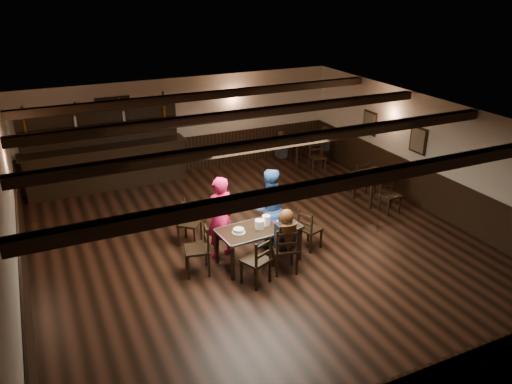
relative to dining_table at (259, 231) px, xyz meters
name	(u,v)px	position (x,y,z in m)	size (l,w,h in m)	color
ground	(260,247)	(0.27, 0.51, -0.67)	(10.00, 10.00, 0.00)	black
room_shell	(259,168)	(0.28, 0.55, 1.07)	(9.02, 10.02, 2.71)	#BFB39E
dining_table	(259,231)	(0.00, 0.00, 0.00)	(1.67, 0.92, 0.75)	black
chair_near_left	(259,258)	(-0.34, -0.74, -0.11)	(0.58, 0.57, 0.96)	black
chair_near_right	(286,247)	(0.28, -0.60, -0.10)	(0.54, 0.53, 0.98)	black
chair_end_left	(201,245)	(-1.14, 0.10, -0.08)	(0.54, 0.56, 1.01)	black
chair_end_right	(308,227)	(1.13, 0.03, -0.16)	(0.50, 0.51, 0.88)	black
chair_far_pushed	(186,219)	(-1.06, 1.34, -0.12)	(0.61, 0.61, 0.95)	black
woman_pink	(220,217)	(-0.59, 0.55, 0.18)	(0.62, 0.41, 1.71)	#DA234D
man_blue	(269,208)	(0.48, 0.50, 0.18)	(0.83, 0.65, 1.71)	navy
seated_person	(286,232)	(0.30, -0.54, 0.18)	(0.36, 0.54, 0.88)	black
cake	(239,231)	(-0.43, -0.02, 0.11)	(0.26, 0.26, 0.08)	white
plate_stack_a	(260,224)	(0.01, -0.03, 0.16)	(0.18, 0.18, 0.17)	white
plate_stack_b	(266,220)	(0.20, 0.06, 0.17)	(0.16, 0.16, 0.19)	white
tea_light	(260,225)	(0.06, 0.06, 0.10)	(0.05, 0.05, 0.06)	#A5A8AD
salt_shaker	(277,223)	(0.38, -0.06, 0.12)	(0.04, 0.04, 0.09)	silver
pepper_shaker	(282,223)	(0.46, -0.08, 0.13)	(0.04, 0.04, 0.10)	#A5A8AD
drink_glass	(267,219)	(0.26, 0.15, 0.14)	(0.08, 0.08, 0.12)	silver
menu_red	(282,224)	(0.48, -0.05, 0.08)	(0.31, 0.22, 0.00)	maroon
menu_blue	(277,219)	(0.49, 0.18, 0.08)	(0.28, 0.20, 0.00)	#0F214F
bar_counter	(106,161)	(-2.01, 5.23, 0.05)	(4.26, 0.70, 2.20)	black
back_table_a	(374,178)	(3.82, 1.38, -0.03)	(0.83, 0.83, 0.75)	black
back_table_b	(306,144)	(3.65, 4.45, -0.02)	(1.04, 1.04, 0.75)	black
bg_patron_left	(281,144)	(2.71, 4.22, 0.17)	(0.24, 0.37, 0.75)	black
bg_patron_right	(324,138)	(4.16, 4.25, 0.14)	(0.25, 0.37, 0.71)	black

